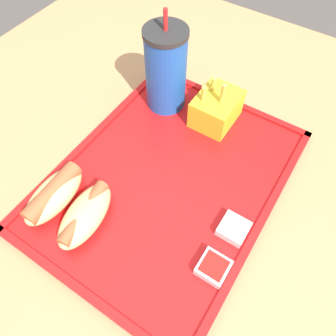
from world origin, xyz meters
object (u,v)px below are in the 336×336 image
Objects in this scene: fries_carton at (216,108)px; sauce_cup_ketchup at (213,267)px; hot_dog_far at (54,194)px; sauce_cup_mayo at (234,228)px; hot_dog_near at (85,215)px; soda_cup at (166,70)px.

fries_carton is 2.32× the size of sauce_cup_ketchup.
sauce_cup_mayo is at bearing -67.49° from hot_dog_far.
hot_dog_near reaches higher than sauce_cup_ketchup.
hot_dog_far is at bearing 156.48° from fries_carton.
sauce_cup_mayo is 0.07m from sauce_cup_ketchup.
hot_dog_near reaches higher than sauce_cup_mayo.
fries_carton is (0.29, -0.12, 0.01)m from hot_dog_far.
soda_cup is at bearing 96.53° from fries_carton.
hot_dog_near is 2.96× the size of sauce_cup_ketchup.
fries_carton reaches higher than hot_dog_near.
fries_carton reaches higher than sauce_cup_mayo.
soda_cup reaches higher than fries_carton.
sauce_cup_ketchup is (-0.07, -0.00, 0.00)m from sauce_cup_mayo.
hot_dog_near is at bearing -172.15° from soda_cup.
soda_cup is 0.28m from hot_dog_near.
hot_dog_near is (-0.27, -0.04, -0.06)m from soda_cup.
fries_carton is (0.01, -0.10, -0.05)m from soda_cup.
soda_cup is 2.01× the size of fries_carton.
hot_dog_far is 0.06m from hot_dog_near.
hot_dog_far is 1.23× the size of fries_carton.
sauce_cup_ketchup is at bearing -78.71° from hot_dog_near.
hot_dog_far is (-0.27, 0.02, -0.06)m from soda_cup.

